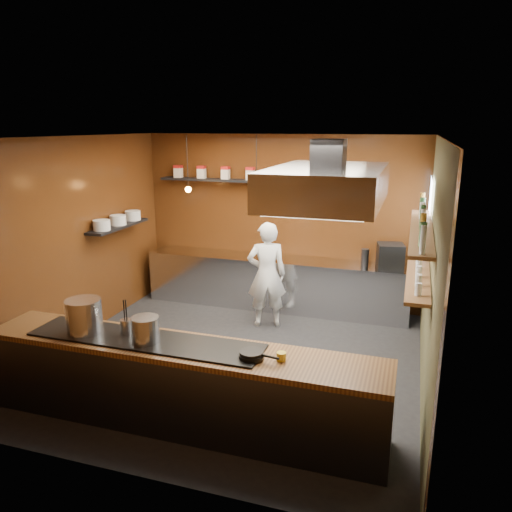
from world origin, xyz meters
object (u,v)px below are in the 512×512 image
at_px(extractor_hood, 328,185).
at_px(espresso_machine, 390,256).
at_px(stockpot_small, 145,330).
at_px(stockpot_large, 84,316).
at_px(chef, 267,275).

distance_m(extractor_hood, espresso_machine, 2.96).
bearing_deg(espresso_machine, stockpot_small, -131.70).
bearing_deg(stockpot_large, stockpot_small, -1.47).
bearing_deg(extractor_hood, chef, 124.91).
xyz_separation_m(extractor_hood, stockpot_small, (-1.64, -1.26, -1.43)).
distance_m(stockpot_large, stockpot_small, 0.77).
distance_m(extractor_hood, chef, 2.68).
relative_size(stockpot_small, chef, 0.17).
bearing_deg(stockpot_large, espresso_machine, 51.14).
relative_size(extractor_hood, espresso_machine, 4.95).
bearing_deg(stockpot_large, chef, 68.04).
relative_size(extractor_hood, stockpot_large, 5.16).
bearing_deg(extractor_hood, stockpot_small, -142.46).
xyz_separation_m(extractor_hood, espresso_machine, (0.63, 2.53, -1.40)).
bearing_deg(stockpot_large, extractor_hood, 27.30).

